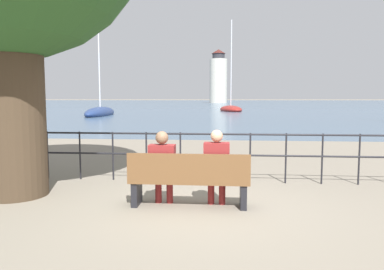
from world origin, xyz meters
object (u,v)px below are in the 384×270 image
park_bench (189,181)px  seated_person_right (217,165)px  seated_person_left (162,165)px  sailboat_1 (231,109)px  harbor_lighthouse (218,78)px  sailboat_2 (100,112)px

park_bench → seated_person_right: seated_person_right is taller
park_bench → seated_person_left: 0.51m
seated_person_right → sailboat_1: bearing=88.9°
seated_person_right → sailboat_1: (0.83, 45.01, -0.39)m
sailboat_1 → harbor_lighthouse: bearing=76.9°
seated_person_left → sailboat_1: bearing=87.8°
seated_person_left → harbor_lighthouse: 129.24m
seated_person_left → seated_person_right: size_ratio=0.98×
sailboat_1 → harbor_lighthouse: size_ratio=0.66×
park_bench → sailboat_1: 45.11m
seated_person_right → sailboat_1: 45.02m
seated_person_right → harbor_lighthouse: bearing=91.1°
park_bench → sailboat_1: size_ratio=0.16×
sailboat_2 → harbor_lighthouse: (10.12, 97.68, 8.52)m
sailboat_1 → sailboat_2: size_ratio=1.06×
park_bench → seated_person_right: bearing=9.9°
seated_person_left → harbor_lighthouse: (-1.64, 128.97, 8.15)m
sailboat_2 → harbor_lighthouse: harbor_lighthouse is taller
seated_person_right → sailboat_2: sailboat_2 is taller
seated_person_right → sailboat_2: 33.75m
seated_person_left → harbor_lighthouse: size_ratio=0.07×
seated_person_left → harbor_lighthouse: harbor_lighthouse is taller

